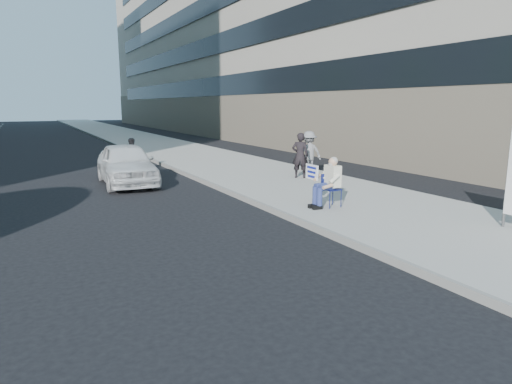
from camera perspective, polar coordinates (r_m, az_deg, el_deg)
ground at (r=8.30m, az=4.97°, el=-8.70°), size 160.00×160.00×0.00m
near_sidewalk at (r=27.97m, az=-10.00°, el=5.18°), size 5.00×120.00×0.15m
near_building at (r=44.63m, az=1.74°, el=20.20°), size 14.00×70.00×20.00m
seated_protester at (r=11.90m, az=8.95°, el=1.55°), size 0.83×1.11×1.31m
jogger at (r=17.58m, az=6.63°, el=4.91°), size 1.11×0.70×1.63m
pedestrian_woman at (r=16.59m, az=5.53°, el=4.58°), size 0.71×0.67×1.64m
white_sedan_near at (r=16.67m, az=-15.91°, el=3.42°), size 1.91×4.35×1.46m
motorcycle at (r=19.49m, az=-15.12°, el=4.21°), size 0.70×2.04×1.42m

